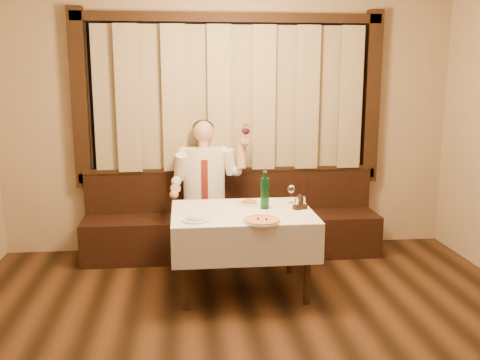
{
  "coord_description": "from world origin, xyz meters",
  "views": [
    {
      "loc": [
        -0.52,
        -2.93,
        1.99
      ],
      "look_at": [
        0.0,
        1.9,
        1.0
      ],
      "focal_mm": 40.0,
      "sensor_mm": 36.0,
      "label": 1
    }
  ],
  "objects": [
    {
      "name": "room",
      "position": [
        -0.0,
        0.97,
        1.5
      ],
      "size": [
        5.01,
        6.01,
        2.81
      ],
      "color": "black",
      "rests_on": "ground"
    },
    {
      "name": "banquette",
      "position": [
        0.0,
        2.72,
        0.31
      ],
      "size": [
        3.2,
        0.61,
        0.94
      ],
      "color": "black",
      "rests_on": "ground"
    },
    {
      "name": "dining_table",
      "position": [
        0.0,
        1.7,
        0.65
      ],
      "size": [
        1.27,
        0.97,
        0.76
      ],
      "color": "black",
      "rests_on": "ground"
    },
    {
      "name": "pizza",
      "position": [
        0.12,
        1.32,
        0.77
      ],
      "size": [
        0.32,
        0.32,
        0.03
      ],
      "rotation": [
        0.0,
        0.0,
        -0.13
      ],
      "color": "white",
      "rests_on": "dining_table"
    },
    {
      "name": "pasta_red",
      "position": [
        0.09,
        1.95,
        0.79
      ],
      "size": [
        0.24,
        0.24,
        0.08
      ],
      "rotation": [
        0.0,
        0.0,
        -0.01
      ],
      "color": "white",
      "rests_on": "dining_table"
    },
    {
      "name": "pasta_cream",
      "position": [
        -0.42,
        1.42,
        0.79
      ],
      "size": [
        0.24,
        0.24,
        0.08
      ],
      "rotation": [
        0.0,
        0.0,
        0.2
      ],
      "color": "white",
      "rests_on": "dining_table"
    },
    {
      "name": "green_bottle",
      "position": [
        0.21,
        1.76,
        0.91
      ],
      "size": [
        0.08,
        0.08,
        0.35
      ],
      "rotation": [
        0.0,
        0.0,
        0.17
      ],
      "color": "#115123",
      "rests_on": "dining_table"
    },
    {
      "name": "table_wine_glass",
      "position": [
        0.49,
        1.94,
        0.89
      ],
      "size": [
        0.07,
        0.07,
        0.18
      ],
      "rotation": [
        0.0,
        0.0,
        -0.33
      ],
      "color": "white",
      "rests_on": "dining_table"
    },
    {
      "name": "cruet_caddy",
      "position": [
        0.53,
        1.71,
        0.8
      ],
      "size": [
        0.14,
        0.09,
        0.13
      ],
      "rotation": [
        0.0,
        0.0,
        0.28
      ],
      "color": "black",
      "rests_on": "dining_table"
    },
    {
      "name": "seated_man",
      "position": [
        -0.29,
        2.63,
        0.86
      ],
      "size": [
        0.84,
        0.62,
        1.49
      ],
      "color": "black",
      "rests_on": "ground"
    }
  ]
}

